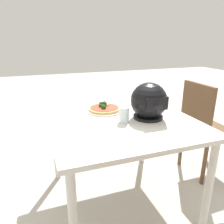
% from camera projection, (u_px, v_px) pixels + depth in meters
% --- Properties ---
extents(ground_plane, '(14.00, 14.00, 0.00)m').
position_uv_depth(ground_plane, '(119.00, 198.00, 1.81)').
color(ground_plane, '#B2ADA3').
extents(dining_table, '(1.01, 1.05, 0.71)m').
position_uv_depth(dining_table, '(120.00, 128.00, 1.60)').
color(dining_table, beige).
rests_on(dining_table, ground).
extents(pizza_plate, '(0.28, 0.28, 0.01)m').
position_uv_depth(pizza_plate, '(104.00, 110.00, 1.73)').
color(pizza_plate, white).
rests_on(pizza_plate, dining_table).
extents(pizza, '(0.25, 0.25, 0.06)m').
position_uv_depth(pizza, '(104.00, 108.00, 1.73)').
color(pizza, tan).
rests_on(pizza, pizza_plate).
extents(motorcycle_helmet, '(0.26, 0.26, 0.26)m').
position_uv_depth(motorcycle_helmet, '(149.00, 102.00, 1.54)').
color(motorcycle_helmet, black).
rests_on(motorcycle_helmet, dining_table).
extents(drinking_glass, '(0.07, 0.07, 0.11)m').
position_uv_depth(drinking_glass, '(124.00, 115.00, 1.49)').
color(drinking_glass, silver).
rests_on(drinking_glass, dining_table).
extents(chair_side, '(0.40, 0.40, 0.90)m').
position_uv_depth(chair_side, '(203.00, 125.00, 2.01)').
color(chair_side, brown).
rests_on(chair_side, ground).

